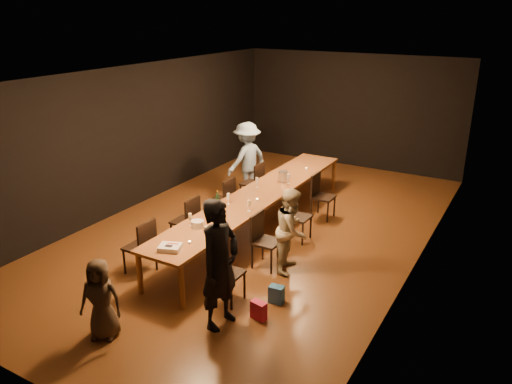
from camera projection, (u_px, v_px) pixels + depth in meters
The scene contains 30 objects.
ground at pixel (258, 230), 9.77m from camera, with size 10.00×10.00×0.00m, color #402310.
room_shell at pixel (258, 126), 9.05m from camera, with size 6.04×10.04×3.02m.
table at pixel (258, 196), 9.52m from camera, with size 0.90×6.00×0.75m.
chair_right_0 at pixel (227, 273), 7.26m from camera, with size 0.42×0.42×0.93m, color black, non-canonical shape.
chair_right_1 at pixel (267, 241), 8.23m from camera, with size 0.42×0.42×0.93m, color black, non-canonical shape.
chair_right_2 at pixel (298, 216), 9.21m from camera, with size 0.42×0.42×0.93m, color black, non-canonical shape.
chair_right_3 at pixel (323, 196), 10.18m from camera, with size 0.42×0.42×0.93m, color black, non-canonical shape.
chair_left_0 at pixel (139, 246), 8.06m from camera, with size 0.42×0.42×0.93m, color black, non-canonical shape.
chair_left_1 at pixel (185, 221), 9.03m from camera, with size 0.42×0.42×0.93m, color black, non-canonical shape.
chair_left_2 at pixel (222, 200), 10.00m from camera, with size 0.42×0.42×0.93m, color black, non-canonical shape.
chair_left_3 at pixel (252, 183), 10.98m from camera, with size 0.42×0.42×0.93m, color black, non-canonical shape.
woman_birthday at pixel (220, 264), 6.57m from camera, with size 0.67×0.44×1.82m, color black.
woman_tan at pixel (292, 230), 8.08m from camera, with size 0.69×0.53×1.41m, color beige.
man_blue at pixel (247, 159), 11.39m from camera, with size 1.09×0.63×1.69m, color #83A5CA.
child at pixel (101, 299), 6.43m from camera, with size 0.55×0.36×1.12m, color #3F3123.
gift_bag_red at pixel (259, 310), 6.94m from camera, with size 0.22×0.12×0.26m, color #C71D4A.
gift_bag_blue at pixel (276, 294), 7.32m from camera, with size 0.21×0.14×0.27m, color #2A6CB7.
birthday_cake at pixel (170, 247), 7.31m from camera, with size 0.38×0.35×0.08m.
plate_stack at pixel (197, 224), 8.05m from camera, with size 0.21×0.21×0.12m, color silver.
champagne_bottle at pixel (217, 198), 8.87m from camera, with size 0.07×0.07×0.31m, color black, non-canonical shape.
ice_bucket at pixel (283, 176), 10.17m from camera, with size 0.19×0.19×0.21m, color silver.
wineglass_0 at pixel (190, 219), 8.11m from camera, with size 0.06×0.06×0.21m, color beige, non-canonical shape.
wineglass_1 at pixel (206, 232), 7.64m from camera, with size 0.06×0.06×0.21m, color beige, non-canonical shape.
wineglass_2 at pixel (228, 199), 8.98m from camera, with size 0.06×0.06×0.21m, color silver, non-canonical shape.
wineglass_3 at pixel (249, 206), 8.67m from camera, with size 0.06×0.06×0.21m, color beige, non-canonical shape.
wineglass_4 at pixel (257, 183), 9.81m from camera, with size 0.06×0.06×0.21m, color silver, non-canonical shape.
wineglass_5 at pixel (288, 179), 10.03m from camera, with size 0.06×0.06×0.21m, color silver, non-canonical shape.
tealight_near at pixel (190, 242), 7.52m from camera, with size 0.05×0.05×0.03m, color #B2B7B2.
tealight_mid at pixel (257, 200), 9.18m from camera, with size 0.05×0.05×0.03m, color #B2B7B2.
tealight_far at pixel (306, 169), 10.95m from camera, with size 0.05×0.05×0.03m, color #B2B7B2.
Camera 1 is at (4.41, -7.73, 4.09)m, focal length 35.00 mm.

